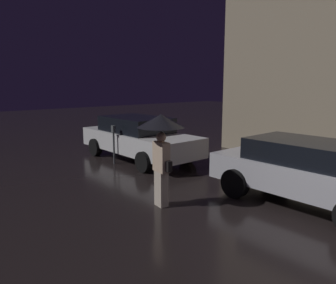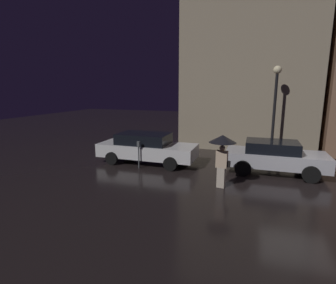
# 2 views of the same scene
# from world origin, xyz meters

# --- Properties ---
(ground_plane) EXTENTS (60.00, 60.00, 0.00)m
(ground_plane) POSITION_xyz_m (0.00, 0.00, 0.00)
(ground_plane) COLOR black
(parked_car_white) EXTENTS (4.70, 1.98, 1.42)m
(parked_car_white) POSITION_xyz_m (-6.62, 1.25, 0.74)
(parked_car_white) COLOR silver
(parked_car_white) RESTS_ON ground
(parked_car_silver) EXTENTS (4.05, 1.89, 1.37)m
(parked_car_silver) POSITION_xyz_m (-0.87, 1.51, 0.73)
(parked_car_silver) COLOR #B7B7BF
(parked_car_silver) RESTS_ON ground
(pedestrian_with_umbrella) EXTENTS (0.97, 0.97, 1.93)m
(pedestrian_with_umbrella) POSITION_xyz_m (-2.75, -0.91, 1.53)
(pedestrian_with_umbrella) COLOR beige
(pedestrian_with_umbrella) RESTS_ON ground
(parking_meter) EXTENTS (0.12, 0.10, 1.23)m
(parking_meter) POSITION_xyz_m (-6.58, 0.26, 0.76)
(parking_meter) COLOR #4C5154
(parking_meter) RESTS_ON ground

